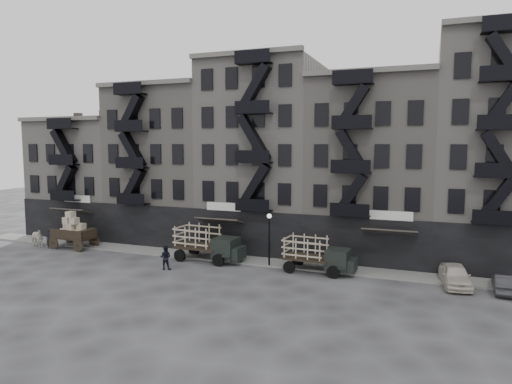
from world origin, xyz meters
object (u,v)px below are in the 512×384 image
(stake_truck_west, at_px, (208,241))
(car_far, at_px, (505,283))
(pedestrian_mid, at_px, (165,257))
(horse, at_px, (36,238))
(wagon, at_px, (72,227))
(pedestrian_west, at_px, (50,238))
(car_east, at_px, (455,275))
(stake_truck_east, at_px, (317,253))

(stake_truck_west, bearing_deg, car_far, 2.76)
(pedestrian_mid, bearing_deg, stake_truck_west, -132.80)
(horse, distance_m, stake_truck_west, 17.70)
(wagon, height_order, pedestrian_mid, wagon)
(car_far, bearing_deg, pedestrian_mid, 10.12)
(pedestrian_west, bearing_deg, car_east, -53.90)
(stake_truck_west, height_order, car_far, stake_truck_west)
(wagon, relative_size, car_far, 1.11)
(horse, distance_m, car_east, 36.60)
(car_far, height_order, pedestrian_mid, pedestrian_mid)
(horse, distance_m, wagon, 3.94)
(wagon, relative_size, pedestrian_mid, 2.19)
(wagon, xyz_separation_m, car_far, (35.87, -0.03, -1.36))
(pedestrian_mid, bearing_deg, pedestrian_west, -23.83)
(wagon, height_order, stake_truck_east, wagon)
(car_far, distance_m, pedestrian_west, 37.78)
(stake_truck_east, xyz_separation_m, pedestrian_west, (-25.17, -1.00, -0.60))
(horse, xyz_separation_m, wagon, (3.70, 0.81, 1.11))
(car_east, xyz_separation_m, pedestrian_west, (-34.79, -1.13, 0.18))
(wagon, height_order, pedestrian_west, wagon)
(stake_truck_west, relative_size, pedestrian_west, 3.19)
(horse, xyz_separation_m, car_far, (39.57, 0.77, -0.25))
(wagon, relative_size, stake_truck_west, 0.69)
(horse, xyz_separation_m, stake_truck_east, (26.97, 0.95, 0.67))
(stake_truck_east, bearing_deg, pedestrian_west, -174.77)
(wagon, bearing_deg, pedestrian_west, -154.10)
(wagon, relative_size, pedestrian_west, 2.21)
(stake_truck_west, distance_m, stake_truck_east, 9.32)
(stake_truck_west, distance_m, pedestrian_west, 15.91)
(wagon, xyz_separation_m, stake_truck_west, (13.96, 0.26, -0.30))
(wagon, height_order, car_far, wagon)
(horse, relative_size, pedestrian_west, 1.10)
(wagon, bearing_deg, stake_truck_east, 1.93)
(horse, bearing_deg, car_far, -75.84)
(stake_truck_east, bearing_deg, pedestrian_mid, -160.34)
(wagon, xyz_separation_m, pedestrian_west, (-1.90, -0.86, -1.04))
(horse, height_order, car_east, horse)
(car_far, distance_m, pedestrian_mid, 24.03)
(horse, xyz_separation_m, stake_truck_west, (17.65, 1.07, 0.81))
(stake_truck_west, height_order, stake_truck_east, stake_truck_west)
(stake_truck_east, xyz_separation_m, car_far, (12.60, -0.17, -0.93))
(car_east, distance_m, pedestrian_mid, 21.13)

